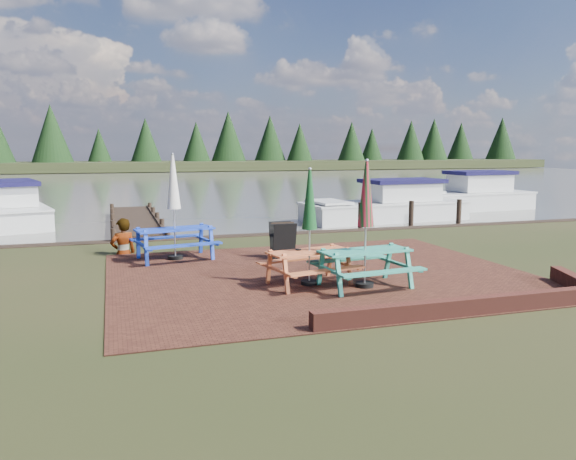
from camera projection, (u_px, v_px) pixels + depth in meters
The scene contains 14 objects.
ground at pixel (337, 285), 11.44m from camera, with size 120.00×120.00×0.00m, color black.
paving at pixel (319, 274), 12.38m from camera, with size 9.00×7.50×0.02m, color #391A12.
brick_wall at pixel (504, 300), 9.78m from camera, with size 6.21×1.79×0.30m.
water at pixel (165, 182), 46.35m from camera, with size 120.00×60.00×0.02m, color #49473E.
far_treeline at pixel (143, 145), 73.23m from camera, with size 120.00×10.00×8.10m.
picnic_table_teal at pixel (365, 244), 11.11m from camera, with size 1.97×1.79×2.53m.
picnic_table_red at pixel (309, 245), 11.32m from camera, with size 1.97×1.82×2.36m.
picnic_table_blue at pixel (174, 223), 13.93m from camera, with size 2.17×2.00×2.63m.
chalkboard at pixel (283, 240), 14.02m from camera, with size 0.58×0.55×0.94m.
jetty at pixel (135, 220), 21.01m from camera, with size 1.76×9.08×1.00m.
boat_jetty at pixel (9, 210), 21.85m from camera, with size 3.88×7.04×1.94m.
boat_near at pixel (388, 207), 23.14m from camera, with size 7.07×2.91×1.87m.
boat_far at pixel (468, 197), 27.14m from camera, with size 6.79×2.81×2.07m.
person at pixel (122, 219), 14.68m from camera, with size 0.69×0.45×1.88m, color gray.
Camera 1 is at (-4.32, -10.34, 2.76)m, focal length 35.00 mm.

